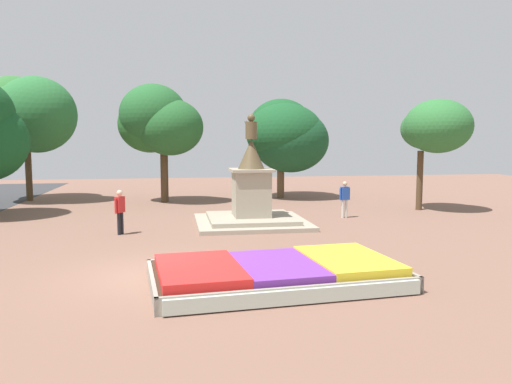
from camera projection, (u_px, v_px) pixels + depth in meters
name	position (u px, v px, depth m)	size (l,w,h in m)	color
ground_plane	(152.00, 275.00, 13.88)	(71.35, 71.35, 0.00)	brown
flower_planter	(276.00, 273.00, 13.01)	(6.78, 4.20, 0.62)	#38281C
statue_monument	(251.00, 200.00, 22.17)	(4.88, 4.88, 4.88)	#9F9581
pedestrian_near_planter	(345.00, 197.00, 23.96)	(0.56, 0.29, 1.77)	beige
pedestrian_crossing_plaza	(120.00, 209.00, 19.75)	(0.40, 0.49, 1.78)	black
park_tree_far_left	(285.00, 135.00, 31.87)	(5.25, 5.57, 6.40)	brown
park_tree_behind_statue	(434.00, 127.00, 26.20)	(3.43, 4.19, 5.85)	#4C3823
park_tree_far_right	(21.00, 113.00, 29.87)	(6.44, 6.22, 7.64)	#4C3823
park_tree_street_side	(158.00, 122.00, 29.51)	(5.04, 4.58, 7.03)	#4C3823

